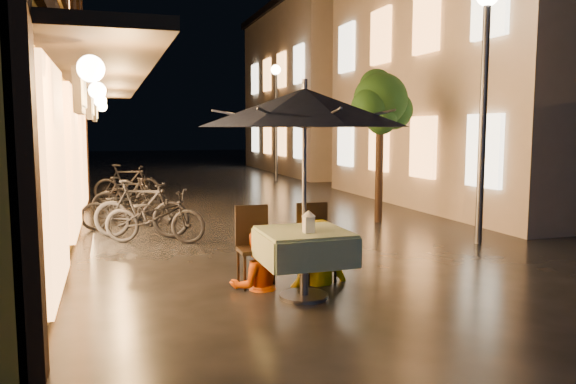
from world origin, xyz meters
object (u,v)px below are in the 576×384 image
object	(u,v)px
streetlamp_near	(485,67)
person_yellow	(318,222)
table_lantern	(309,220)
person_orange	(257,232)
bicycle_0	(155,216)
patio_umbrella	(305,108)
cafe_table	(304,247)

from	to	relation	value
streetlamp_near	person_yellow	bearing A→B (deg)	-157.19
table_lantern	person_orange	world-z (taller)	person_orange
streetlamp_near	person_orange	world-z (taller)	streetlamp_near
person_orange	bicycle_0	size ratio (longest dim) A/B	0.80
streetlamp_near	patio_umbrella	world-z (taller)	streetlamp_near
streetlamp_near	patio_umbrella	bearing A→B (deg)	-152.42
person_orange	person_yellow	bearing A→B (deg)	178.36
patio_umbrella	cafe_table	bearing A→B (deg)	135.45
patio_umbrella	bicycle_0	size ratio (longest dim) A/B	1.43
table_lantern	person_yellow	bearing A→B (deg)	61.88
table_lantern	streetlamp_near	bearing A→B (deg)	29.28
patio_umbrella	person_orange	bearing A→B (deg)	126.63
streetlamp_near	person_yellow	size ratio (longest dim) A/B	2.74
bicycle_0	patio_umbrella	bearing A→B (deg)	-138.29
patio_umbrella	person_yellow	world-z (taller)	patio_umbrella
patio_umbrella	person_orange	distance (m)	1.62
person_orange	person_yellow	size ratio (longest dim) A/B	0.89
table_lantern	bicycle_0	bearing A→B (deg)	109.65
cafe_table	person_orange	xyz separation A→B (m)	(-0.41, 0.55, 0.10)
person_orange	streetlamp_near	bearing A→B (deg)	-161.91
streetlamp_near	table_lantern	xyz separation A→B (m)	(-3.80, -2.13, -2.00)
cafe_table	patio_umbrella	xyz separation A→B (m)	(0.00, -0.00, 1.56)
person_orange	person_yellow	xyz separation A→B (m)	(0.78, -0.01, 0.09)
table_lantern	bicycle_0	world-z (taller)	table_lantern
table_lantern	person_yellow	world-z (taller)	person_yellow
patio_umbrella	table_lantern	distance (m)	1.24
patio_umbrella	streetlamp_near	bearing A→B (deg)	27.58
bicycle_0	streetlamp_near	bearing A→B (deg)	-86.78
patio_umbrella	bicycle_0	world-z (taller)	patio_umbrella
patio_umbrella	bicycle_0	distance (m)	4.27
cafe_table	person_yellow	world-z (taller)	person_yellow
person_orange	bicycle_0	world-z (taller)	person_orange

